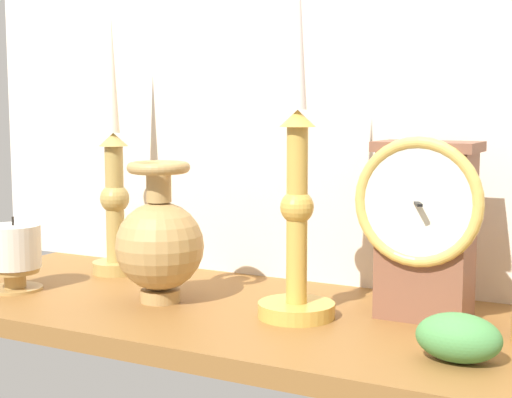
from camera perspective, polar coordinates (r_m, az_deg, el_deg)
name	(u,v)px	position (r cm, az deg, el deg)	size (l,w,h in cm)	color
ground_plane	(263,320)	(96.62, 0.53, -9.02)	(100.00, 36.00, 2.40)	brown
back_wall	(323,56)	(109.97, 5.05, 10.61)	(120.00, 2.00, 65.00)	silver
mantel_clock	(424,224)	(92.48, 12.48, -1.86)	(15.11, 10.54, 21.99)	brown
candlestick_tall_left	(115,190)	(117.51, -10.53, 0.69)	(7.20, 7.20, 39.55)	#A98D4A
candlestick_tall_center	(297,208)	(90.84, 3.08, -0.66)	(9.38, 9.38, 43.05)	gold
brass_vase_bulbous	(160,241)	(99.70, -7.22, -3.16)	(11.52, 11.52, 18.32)	#AE884E
pillar_candle_front	(14,254)	(110.94, -17.64, -3.96)	(7.42, 7.42, 10.30)	#AD8548
ivy_sprig	(459,338)	(79.62, 14.91, -9.99)	(8.60, 6.02, 4.92)	#488B46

